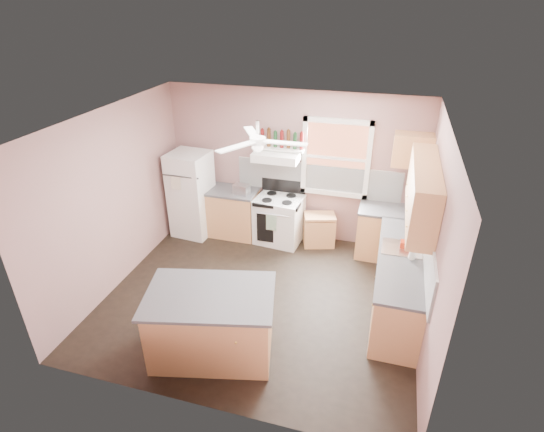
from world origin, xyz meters
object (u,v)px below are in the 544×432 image
(toaster, at_px, (241,189))
(island, at_px, (212,324))
(refrigerator, at_px, (191,194))
(cart, at_px, (319,231))
(stove, at_px, (279,220))

(toaster, bearing_deg, island, -66.95)
(refrigerator, xyz_separation_m, toaster, (0.96, 0.05, 0.20))
(island, bearing_deg, cart, 61.16)
(refrigerator, relative_size, toaster, 5.67)
(cart, bearing_deg, stove, 167.74)
(toaster, height_order, island, toaster)
(stove, xyz_separation_m, cart, (0.73, 0.06, -0.16))
(cart, bearing_deg, island, -122.70)
(cart, relative_size, island, 0.37)
(refrigerator, height_order, toaster, refrigerator)
(island, bearing_deg, stove, 75.03)
(refrigerator, xyz_separation_m, cart, (2.37, 0.20, -0.53))
(stove, bearing_deg, island, -86.07)
(refrigerator, distance_m, cart, 2.43)
(island, bearing_deg, refrigerator, 106.31)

